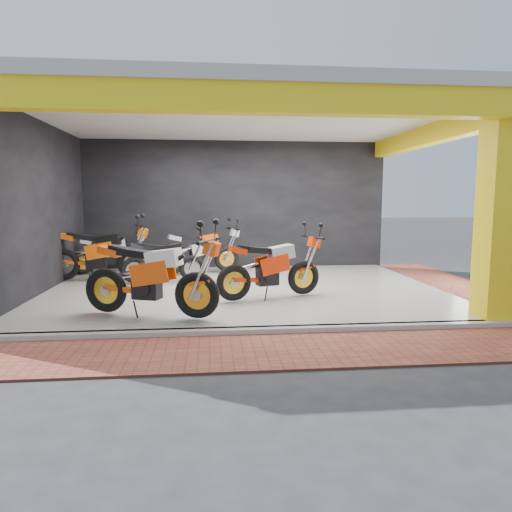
# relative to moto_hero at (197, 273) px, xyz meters

# --- Properties ---
(ground) EXTENTS (80.00, 80.00, 0.00)m
(ground) POSITION_rel_moto_hero_xyz_m (0.89, 0.50, -0.84)
(ground) COLOR #2D2D30
(ground) RESTS_ON ground
(showroom_floor) EXTENTS (8.00, 6.00, 0.10)m
(showroom_floor) POSITION_rel_moto_hero_xyz_m (0.89, 2.50, -0.79)
(showroom_floor) COLOR silver
(showroom_floor) RESTS_ON ground
(showroom_ceiling) EXTENTS (8.40, 6.40, 0.20)m
(showroom_ceiling) POSITION_rel_moto_hero_xyz_m (0.89, 2.50, 2.76)
(showroom_ceiling) COLOR beige
(showroom_ceiling) RESTS_ON corner_column
(back_wall) EXTENTS (8.20, 0.20, 3.50)m
(back_wall) POSITION_rel_moto_hero_xyz_m (0.89, 5.60, 0.91)
(back_wall) COLOR black
(back_wall) RESTS_ON ground
(left_wall) EXTENTS (0.20, 6.20, 3.50)m
(left_wall) POSITION_rel_moto_hero_xyz_m (-3.21, 2.50, 0.91)
(left_wall) COLOR black
(left_wall) RESTS_ON ground
(corner_column) EXTENTS (0.50, 0.50, 3.50)m
(corner_column) POSITION_rel_moto_hero_xyz_m (4.64, -0.25, 0.91)
(corner_column) COLOR yellow
(corner_column) RESTS_ON ground
(header_beam_front) EXTENTS (8.40, 0.30, 0.40)m
(header_beam_front) POSITION_rel_moto_hero_xyz_m (0.89, -0.50, 2.46)
(header_beam_front) COLOR yellow
(header_beam_front) RESTS_ON corner_column
(header_beam_right) EXTENTS (0.30, 6.40, 0.40)m
(header_beam_right) POSITION_rel_moto_hero_xyz_m (4.89, 2.50, 2.46)
(header_beam_right) COLOR yellow
(header_beam_right) RESTS_ON corner_column
(floor_kerb) EXTENTS (8.00, 0.20, 0.10)m
(floor_kerb) POSITION_rel_moto_hero_xyz_m (0.89, -0.52, -0.79)
(floor_kerb) COLOR silver
(floor_kerb) RESTS_ON ground
(paver_front) EXTENTS (9.00, 1.40, 0.03)m
(paver_front) POSITION_rel_moto_hero_xyz_m (0.89, -1.30, -0.82)
(paver_front) COLOR #9D4B33
(paver_front) RESTS_ON ground
(paver_right) EXTENTS (1.40, 7.00, 0.03)m
(paver_right) POSITION_rel_moto_hero_xyz_m (5.69, 2.50, -0.82)
(paver_right) COLOR #9D4B33
(paver_right) RESTS_ON ground
(moto_hero) EXTENTS (2.57, 1.66, 1.47)m
(moto_hero) POSITION_rel_moto_hero_xyz_m (0.00, 0.00, 0.00)
(moto_hero) COLOR #FD520A
(moto_hero) RESTS_ON showroom_floor
(moto_row_a) EXTENTS (2.36, 1.46, 1.35)m
(moto_row_a) POSITION_rel_moto_hero_xyz_m (1.98, 1.61, -0.06)
(moto_row_a) COLOR red
(moto_row_a) RESTS_ON showroom_floor
(moto_row_b) EXTENTS (2.01, 0.94, 1.18)m
(moto_row_b) POSITION_rel_moto_hero_xyz_m (-0.20, 3.29, -0.14)
(moto_row_b) COLOR black
(moto_row_b) RESTS_ON showroom_floor
(moto_row_c) EXTENTS (2.31, 1.40, 1.32)m
(moto_row_c) POSITION_rel_moto_hero_xyz_m (0.62, 4.60, -0.07)
(moto_row_c) COLOR #B6B9BE
(moto_row_c) RESTS_ON showroom_floor
(moto_row_d) EXTENTS (2.40, 0.96, 1.45)m
(moto_row_d) POSITION_rel_moto_hero_xyz_m (-1.56, 3.65, -0.01)
(moto_row_d) COLOR #F25C0A
(moto_row_d) RESTS_ON showroom_floor
(moto_row_e) EXTENTS (2.03, 1.33, 1.16)m
(moto_row_e) POSITION_rel_moto_hero_xyz_m (-1.76, 5.00, -0.16)
(moto_row_e) COLOR #9A9CA1
(moto_row_e) RESTS_ON showroom_floor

